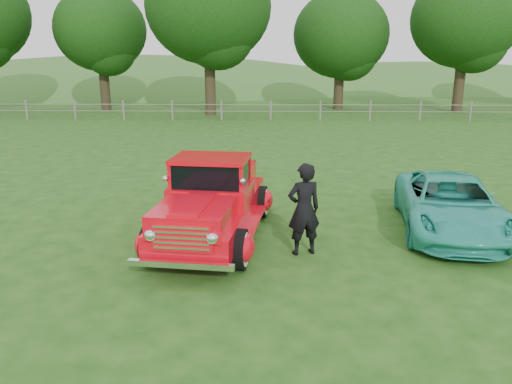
{
  "coord_description": "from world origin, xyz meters",
  "views": [
    {
      "loc": [
        -0.09,
        -8.47,
        3.74
      ],
      "look_at": [
        -0.35,
        1.2,
        1.11
      ],
      "focal_mm": 35.0,
      "sensor_mm": 36.0,
      "label": 1
    }
  ],
  "objects_px": {
    "red_pickup": "(213,202)",
    "teal_sedan": "(450,204)",
    "man": "(304,209)",
    "tree_mid_east": "(466,19)",
    "tree_near_east": "(341,35)",
    "tree_near_west": "(208,7)",
    "tree_mid_west": "(100,30)"
  },
  "relations": [
    {
      "from": "tree_mid_west",
      "to": "tree_near_east",
      "type": "relative_size",
      "value": 1.02
    },
    {
      "from": "tree_mid_west",
      "to": "red_pickup",
      "type": "bearing_deg",
      "value": -67.93
    },
    {
      "from": "tree_near_west",
      "to": "man",
      "type": "bearing_deg",
      "value": -79.3
    },
    {
      "from": "tree_mid_east",
      "to": "teal_sedan",
      "type": "bearing_deg",
      "value": -110.11
    },
    {
      "from": "tree_mid_west",
      "to": "tree_mid_east",
      "type": "bearing_deg",
      "value": -2.29
    },
    {
      "from": "teal_sedan",
      "to": "man",
      "type": "distance_m",
      "value": 3.6
    },
    {
      "from": "red_pickup",
      "to": "teal_sedan",
      "type": "bearing_deg",
      "value": 12.97
    },
    {
      "from": "tree_near_east",
      "to": "teal_sedan",
      "type": "distance_m",
      "value": 27.3
    },
    {
      "from": "red_pickup",
      "to": "teal_sedan",
      "type": "height_order",
      "value": "red_pickup"
    },
    {
      "from": "red_pickup",
      "to": "man",
      "type": "height_order",
      "value": "man"
    },
    {
      "from": "tree_mid_west",
      "to": "red_pickup",
      "type": "xyz_separation_m",
      "value": [
        10.73,
        -26.47,
        -4.75
      ]
    },
    {
      "from": "tree_near_east",
      "to": "man",
      "type": "distance_m",
      "value": 28.96
    },
    {
      "from": "tree_near_east",
      "to": "red_pickup",
      "type": "distance_m",
      "value": 28.53
    },
    {
      "from": "tree_near_west",
      "to": "teal_sedan",
      "type": "height_order",
      "value": "tree_near_west"
    },
    {
      "from": "tree_mid_east",
      "to": "red_pickup",
      "type": "height_order",
      "value": "tree_mid_east"
    },
    {
      "from": "tree_mid_east",
      "to": "man",
      "type": "distance_m",
      "value": 29.55
    },
    {
      "from": "man",
      "to": "tree_mid_east",
      "type": "bearing_deg",
      "value": -133.3
    },
    {
      "from": "tree_near_west",
      "to": "teal_sedan",
      "type": "bearing_deg",
      "value": -70.97
    },
    {
      "from": "teal_sedan",
      "to": "man",
      "type": "bearing_deg",
      "value": -148.33
    },
    {
      "from": "tree_mid_east",
      "to": "teal_sedan",
      "type": "relative_size",
      "value": 2.14
    },
    {
      "from": "tree_near_west",
      "to": "red_pickup",
      "type": "relative_size",
      "value": 2.03
    },
    {
      "from": "tree_near_east",
      "to": "teal_sedan",
      "type": "relative_size",
      "value": 1.89
    },
    {
      "from": "tree_near_west",
      "to": "tree_near_east",
      "type": "distance_m",
      "value": 9.97
    },
    {
      "from": "tree_near_west",
      "to": "tree_mid_west",
      "type": "bearing_deg",
      "value": 159.44
    },
    {
      "from": "tree_mid_east",
      "to": "man",
      "type": "height_order",
      "value": "tree_mid_east"
    },
    {
      "from": "red_pickup",
      "to": "tree_mid_west",
      "type": "bearing_deg",
      "value": 118.46
    },
    {
      "from": "tree_near_west",
      "to": "red_pickup",
      "type": "bearing_deg",
      "value": -83.36
    },
    {
      "from": "tree_near_east",
      "to": "red_pickup",
      "type": "height_order",
      "value": "tree_near_east"
    },
    {
      "from": "tree_near_east",
      "to": "man",
      "type": "xyz_separation_m",
      "value": [
        -4.41,
        -28.29,
        -4.34
      ]
    },
    {
      "from": "tree_mid_west",
      "to": "tree_near_east",
      "type": "bearing_deg",
      "value": 3.37
    },
    {
      "from": "tree_mid_east",
      "to": "red_pickup",
      "type": "relative_size",
      "value": 1.83
    },
    {
      "from": "tree_near_west",
      "to": "red_pickup",
      "type": "xyz_separation_m",
      "value": [
        2.73,
        -23.47,
        -6.0
      ]
    }
  ]
}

